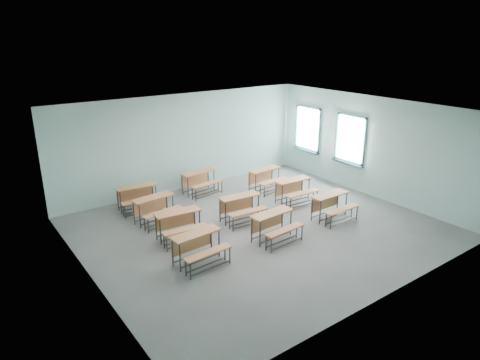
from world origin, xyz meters
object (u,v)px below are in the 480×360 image
at_px(desk_unit_r0c2, 332,203).
at_px(desk_unit_r3c1, 200,179).
at_px(desk_unit_r2c2, 266,176).
at_px(desk_unit_r1c2, 295,188).
at_px(desk_unit_r0c1, 275,222).
at_px(desk_unit_r1c0, 180,222).
at_px(desk_unit_r1c1, 241,205).
at_px(desk_unit_r3c0, 138,194).
at_px(desk_unit_r0c0, 199,244).
at_px(desk_unit_r2c0, 156,206).

xyz_separation_m(desk_unit_r0c2, desk_unit_r3c1, (-1.96, 3.96, 0.00)).
relative_size(desk_unit_r2c2, desk_unit_r3c1, 0.99).
height_order(desk_unit_r2c2, desk_unit_r3c1, same).
xyz_separation_m(desk_unit_r1c2, desk_unit_r3c1, (-1.97, 2.41, 0.00)).
relative_size(desk_unit_r0c1, desk_unit_r1c0, 0.98).
distance_m(desk_unit_r1c1, desk_unit_r3c0, 3.17).
distance_m(desk_unit_r0c0, desk_unit_r0c1, 2.16).
height_order(desk_unit_r0c2, desk_unit_r2c0, same).
bearing_deg(desk_unit_r0c1, desk_unit_r2c0, 121.84).
relative_size(desk_unit_r1c1, desk_unit_r3c1, 0.98).
height_order(desk_unit_r0c2, desk_unit_r1c2, same).
xyz_separation_m(desk_unit_r1c0, desk_unit_r1c1, (1.93, -0.02, 0.00)).
xyz_separation_m(desk_unit_r1c0, desk_unit_r3c1, (2.13, 2.55, 0.00)).
distance_m(desk_unit_r0c1, desk_unit_r3c0, 4.38).
bearing_deg(desk_unit_r2c2, desk_unit_r1c2, -94.54).
height_order(desk_unit_r0c0, desk_unit_r1c0, same).
distance_m(desk_unit_r1c0, desk_unit_r3c1, 3.32).
xyz_separation_m(desk_unit_r1c1, desk_unit_r3c0, (-2.02, 2.45, 0.00)).
bearing_deg(desk_unit_r0c1, desk_unit_r1c2, 32.72).
bearing_deg(desk_unit_r1c1, desk_unit_r0c0, -144.07).
height_order(desk_unit_r0c2, desk_unit_r3c0, same).
relative_size(desk_unit_r0c2, desk_unit_r2c0, 0.94).
xyz_separation_m(desk_unit_r0c1, desk_unit_r3c0, (-2.01, 3.89, 0.00)).
bearing_deg(desk_unit_r1c0, desk_unit_r1c2, 7.28).
relative_size(desk_unit_r1c0, desk_unit_r1c1, 1.01).
relative_size(desk_unit_r1c0, desk_unit_r3c0, 0.99).
xyz_separation_m(desk_unit_r0c0, desk_unit_r2c2, (4.31, 2.84, 0.00)).
bearing_deg(desk_unit_r2c2, desk_unit_r2c0, 177.35).
height_order(desk_unit_r2c0, desk_unit_r2c2, same).
distance_m(desk_unit_r1c0, desk_unit_r2c0, 1.31).
xyz_separation_m(desk_unit_r0c0, desk_unit_r0c2, (4.33, -0.08, 0.00)).
bearing_deg(desk_unit_r0c2, desk_unit_r0c0, 178.21).
bearing_deg(desk_unit_r3c0, desk_unit_r1c2, -22.74).
distance_m(desk_unit_r0c0, desk_unit_r1c0, 1.36).
relative_size(desk_unit_r0c1, desk_unit_r0c2, 1.03).
height_order(desk_unit_r0c2, desk_unit_r2c2, same).
distance_m(desk_unit_r0c1, desk_unit_r3c1, 4.01).
height_order(desk_unit_r0c2, desk_unit_r1c0, same).
relative_size(desk_unit_r2c0, desk_unit_r3c1, 1.00).
height_order(desk_unit_r1c2, desk_unit_r2c0, same).
bearing_deg(desk_unit_r2c0, desk_unit_r2c2, -4.56).
distance_m(desk_unit_r0c0, desk_unit_r0c2, 4.33).
height_order(desk_unit_r0c0, desk_unit_r3c0, same).
height_order(desk_unit_r0c1, desk_unit_r2c2, same).
xyz_separation_m(desk_unit_r2c0, desk_unit_r3c0, (-0.04, 1.12, 0.00)).
bearing_deg(desk_unit_r0c2, desk_unit_r0c1, -179.60).
bearing_deg(desk_unit_r0c2, desk_unit_r2c2, 89.59).
bearing_deg(desk_unit_r1c0, desk_unit_r0c0, -94.33).
distance_m(desk_unit_r0c1, desk_unit_r1c2, 2.70).
bearing_deg(desk_unit_r0c0, desk_unit_r3c0, 84.04).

